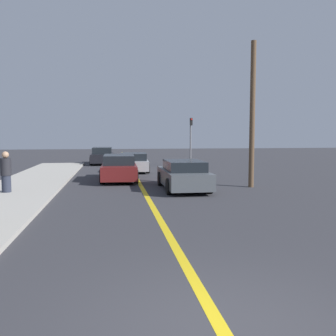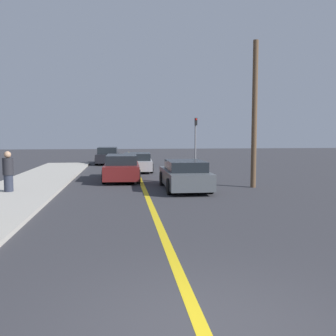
% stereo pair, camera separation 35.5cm
% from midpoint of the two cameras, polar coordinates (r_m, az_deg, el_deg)
% --- Properties ---
extents(ground_plane, '(120.00, 120.00, 0.00)m').
position_cam_midpoint_polar(ground_plane, '(5.00, 6.28, -23.70)').
color(ground_plane, '#333338').
extents(road_center_line, '(0.20, 60.00, 0.01)m').
position_cam_midpoint_polar(road_center_line, '(22.39, -5.52, -1.10)').
color(road_center_line, gold).
rests_on(road_center_line, ground_plane).
extents(sidewalk_left, '(3.36, 27.02, 0.13)m').
position_cam_midpoint_polar(sidewalk_left, '(18.37, -21.37, -2.59)').
color(sidewalk_left, '#ADA89E').
rests_on(sidewalk_left, ground_plane).
extents(car_near_right_lane, '(1.89, 4.46, 1.28)m').
position_cam_midpoint_polar(car_near_right_lane, '(16.50, 1.74, -1.09)').
color(car_near_right_lane, '#4C5156').
rests_on(car_near_right_lane, ground_plane).
extents(car_ahead_center, '(1.94, 4.77, 1.36)m').
position_cam_midpoint_polar(car_ahead_center, '(19.93, -7.99, 0.03)').
color(car_ahead_center, maroon).
rests_on(car_ahead_center, ground_plane).
extents(car_far_distant, '(2.16, 4.55, 1.21)m').
position_cam_midpoint_polar(car_far_distant, '(24.77, -5.73, 0.86)').
color(car_far_distant, '#9E9EA3').
rests_on(car_far_distant, ground_plane).
extents(car_parked_left_lot, '(1.91, 4.52, 1.38)m').
position_cam_midpoint_polar(car_parked_left_lot, '(31.29, -10.28, 1.83)').
color(car_parked_left_lot, black).
rests_on(car_parked_left_lot, ground_plane).
extents(pedestrian_far_standing, '(0.42, 0.42, 1.63)m').
position_cam_midpoint_polar(pedestrian_far_standing, '(16.23, -24.04, -0.59)').
color(pedestrian_far_standing, '#282D3D').
rests_on(pedestrian_far_standing, sidewalk_left).
extents(traffic_light, '(0.18, 0.40, 3.66)m').
position_cam_midpoint_polar(traffic_light, '(28.41, 3.13, 4.82)').
color(traffic_light, slate).
rests_on(traffic_light, ground_plane).
extents(utility_pole, '(0.24, 0.24, 6.60)m').
position_cam_midpoint_polar(utility_pole, '(17.52, 12.16, 7.90)').
color(utility_pole, brown).
rests_on(utility_pole, ground_plane).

